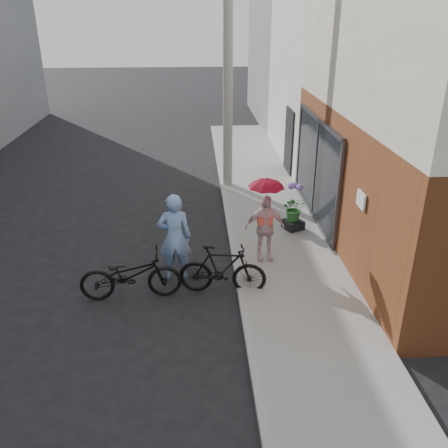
{
  "coord_description": "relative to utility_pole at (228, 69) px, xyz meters",
  "views": [
    {
      "loc": [
        0.15,
        -7.73,
        5.0
      ],
      "look_at": [
        0.68,
        0.86,
        1.1
      ],
      "focal_mm": 38.0,
      "sensor_mm": 36.0,
      "label": 1
    }
  ],
  "objects": [
    {
      "name": "utility_pole",
      "position": [
        0.0,
        0.0,
        0.0
      ],
      "size": [
        0.28,
        0.28,
        7.0
      ],
      "primitive_type": "cylinder",
      "color": "#9E9E99",
      "rests_on": "ground"
    },
    {
      "name": "kimono_woman",
      "position": [
        0.45,
        -4.81,
        -2.66
      ],
      "size": [
        0.87,
        0.4,
        1.45
      ],
      "primitive_type": "imported",
      "rotation": [
        0.0,
        0.0,
        0.06
      ],
      "color": "beige",
      "rests_on": "sidewalk"
    },
    {
      "name": "officer",
      "position": [
        -1.4,
        -5.3,
        -2.59
      ],
      "size": [
        0.67,
        0.44,
        1.82
      ],
      "primitive_type": "imported",
      "rotation": [
        0.0,
        0.0,
        3.15
      ],
      "color": "#799FD7",
      "rests_on": "ground"
    },
    {
      "name": "ground",
      "position": [
        -1.1,
        -6.0,
        -3.5
      ],
      "size": [
        80.0,
        80.0,
        0.0
      ],
      "primitive_type": "plane",
      "color": "black",
      "rests_on": "ground"
    },
    {
      "name": "parasol",
      "position": [
        0.45,
        -4.81,
        -1.62
      ],
      "size": [
        0.72,
        0.72,
        0.63
      ],
      "primitive_type": "imported",
      "color": "#BB1632",
      "rests_on": "kimono_woman"
    },
    {
      "name": "plaster_building",
      "position": [
        6.1,
        3.0,
        0.0
      ],
      "size": [
        8.0,
        6.0,
        7.0
      ],
      "primitive_type": "cube",
      "color": "silver",
      "rests_on": "ground"
    },
    {
      "name": "curb",
      "position": [
        -0.16,
        -4.0,
        -3.44
      ],
      "size": [
        0.12,
        24.0,
        0.12
      ],
      "primitive_type": "cube",
      "color": "#9E9E99",
      "rests_on": "ground"
    },
    {
      "name": "sidewalk",
      "position": [
        1.0,
        -4.0,
        -3.44
      ],
      "size": [
        2.2,
        24.0,
        0.12
      ],
      "primitive_type": "cube",
      "color": "gray",
      "rests_on": "ground"
    },
    {
      "name": "planter",
      "position": [
        1.38,
        -3.35,
        -3.27
      ],
      "size": [
        0.55,
        0.55,
        0.22
      ],
      "primitive_type": "cube",
      "rotation": [
        0.0,
        0.0,
        0.41
      ],
      "color": "black",
      "rests_on": "sidewalk"
    },
    {
      "name": "bike_left",
      "position": [
        -2.22,
        -5.99,
        -3.0
      ],
      "size": [
        1.92,
        0.77,
        0.99
      ],
      "primitive_type": "imported",
      "rotation": [
        0.0,
        0.0,
        1.63
      ],
      "color": "black",
      "rests_on": "ground"
    },
    {
      "name": "potted_plant",
      "position": [
        1.38,
        -3.35,
        -2.85
      ],
      "size": [
        0.56,
        0.48,
        0.62
      ],
      "primitive_type": "imported",
      "color": "#276227",
      "rests_on": "planter"
    },
    {
      "name": "bike_right",
      "position": [
        -0.5,
        -5.92,
        -3.0
      ],
      "size": [
        1.72,
        0.7,
        1.01
      ],
      "primitive_type": "imported",
      "rotation": [
        0.0,
        0.0,
        1.43
      ],
      "color": "black",
      "rests_on": "ground"
    },
    {
      "name": "east_building_far",
      "position": [
        6.1,
        10.0,
        0.0
      ],
      "size": [
        8.0,
        8.0,
        7.0
      ],
      "primitive_type": "cube",
      "color": "slate",
      "rests_on": "ground"
    }
  ]
}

